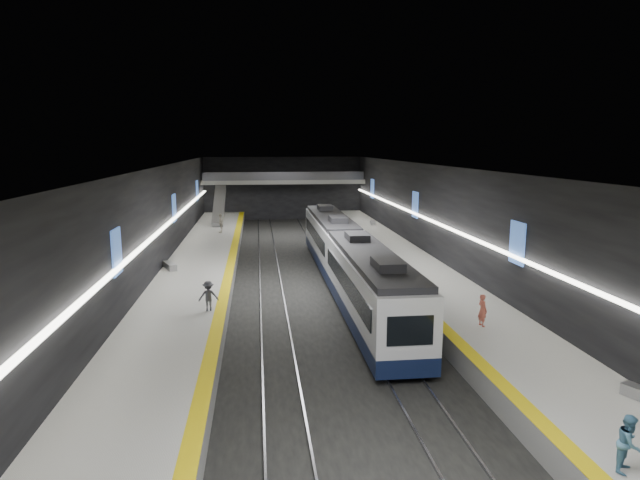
{
  "coord_description": "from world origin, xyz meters",
  "views": [
    {
      "loc": [
        -3.29,
        -33.58,
        9.45
      ],
      "look_at": [
        1.47,
        6.9,
        2.2
      ],
      "focal_mm": 30.0,
      "sensor_mm": 36.0,
      "label": 1
    }
  ],
  "objects": [
    {
      "name": "ground",
      "position": [
        0.0,
        0.0,
        0.0
      ],
      "size": [
        70.0,
        70.0,
        0.0
      ],
      "primitive_type": "plane",
      "color": "black",
      "rests_on": "ground"
    },
    {
      "name": "ceiling",
      "position": [
        0.0,
        0.0,
        8.0
      ],
      "size": [
        20.0,
        70.0,
        0.04
      ],
      "primitive_type": "cube",
      "rotation": [
        3.14,
        0.0,
        0.0
      ],
      "color": "beige",
      "rests_on": "wall_left"
    },
    {
      "name": "wall_left",
      "position": [
        -10.0,
        0.0,
        4.0
      ],
      "size": [
        0.04,
        70.0,
        8.0
      ],
      "primitive_type": "cube",
      "color": "black",
      "rests_on": "ground"
    },
    {
      "name": "wall_right",
      "position": [
        10.0,
        0.0,
        4.0
      ],
      "size": [
        0.04,
        70.0,
        8.0
      ],
      "primitive_type": "cube",
      "color": "black",
      "rests_on": "ground"
    },
    {
      "name": "wall_back",
      "position": [
        0.0,
        35.0,
        4.0
      ],
      "size": [
        20.0,
        0.04,
        8.0
      ],
      "primitive_type": "cube",
      "color": "black",
      "rests_on": "ground"
    },
    {
      "name": "platform_left",
      "position": [
        -7.5,
        0.0,
        0.5
      ],
      "size": [
        5.0,
        70.0,
        1.0
      ],
      "primitive_type": "cube",
      "color": "slate",
      "rests_on": "ground"
    },
    {
      "name": "tile_surface_left",
      "position": [
        -7.5,
        0.0,
        1.01
      ],
      "size": [
        5.0,
        70.0,
        0.02
      ],
      "primitive_type": "cube",
      "color": "#A6A6A1",
      "rests_on": "platform_left"
    },
    {
      "name": "tactile_strip_left",
      "position": [
        -5.3,
        0.0,
        1.02
      ],
      "size": [
        0.6,
        70.0,
        0.02
      ],
      "primitive_type": "cube",
      "color": "#DABD0B",
      "rests_on": "platform_left"
    },
    {
      "name": "platform_right",
      "position": [
        7.5,
        0.0,
        0.5
      ],
      "size": [
        5.0,
        70.0,
        1.0
      ],
      "primitive_type": "cube",
      "color": "slate",
      "rests_on": "ground"
    },
    {
      "name": "tile_surface_right",
      "position": [
        7.5,
        0.0,
        1.01
      ],
      "size": [
        5.0,
        70.0,
        0.02
      ],
      "primitive_type": "cube",
      "color": "#A6A6A1",
      "rests_on": "platform_right"
    },
    {
      "name": "tactile_strip_right",
      "position": [
        5.3,
        0.0,
        1.02
      ],
      "size": [
        0.6,
        70.0,
        0.02
      ],
      "primitive_type": "cube",
      "color": "#DABD0B",
      "rests_on": "platform_right"
    },
    {
      "name": "rails",
      "position": [
        -0.0,
        0.0,
        0.06
      ],
      "size": [
        6.52,
        70.0,
        0.12
      ],
      "color": "gray",
      "rests_on": "ground"
    },
    {
      "name": "train",
      "position": [
        2.5,
        0.67,
        2.2
      ],
      "size": [
        2.69,
        30.05,
        3.6
      ],
      "color": "#0E1733",
      "rests_on": "ground"
    },
    {
      "name": "ad_posters",
      "position": [
        -0.0,
        1.0,
        4.5
      ],
      "size": [
        19.94,
        53.5,
        2.2
      ],
      "color": "#3F68BD",
      "rests_on": "wall_left"
    },
    {
      "name": "cove_light_left",
      "position": [
        -9.8,
        0.0,
        3.8
      ],
      "size": [
        0.25,
        68.6,
        0.12
      ],
      "primitive_type": "cube",
      "color": "white",
      "rests_on": "wall_left"
    },
    {
      "name": "cove_light_right",
      "position": [
        9.8,
        0.0,
        3.8
      ],
      "size": [
        0.25,
        68.6,
        0.12
      ],
      "primitive_type": "cube",
      "color": "white",
      "rests_on": "wall_right"
    },
    {
      "name": "mezzanine_bridge",
      "position": [
        0.0,
        32.93,
        5.04
      ],
      "size": [
        20.0,
        3.0,
        1.5
      ],
      "color": "gray",
      "rests_on": "wall_left"
    },
    {
      "name": "escalator",
      "position": [
        -7.5,
        26.0,
        2.9
      ],
      "size": [
        1.2,
        7.5,
        3.92
      ],
      "primitive_type": "cube",
      "rotation": [
        0.44,
        0.0,
        0.0
      ],
      "color": "#99999E",
      "rests_on": "platform_left"
    },
    {
      "name": "bench_left_far",
      "position": [
        -9.4,
        3.39,
        1.22
      ],
      "size": [
        1.2,
        1.86,
        0.44
      ],
      "primitive_type": "cube",
      "rotation": [
        0.0,
        0.0,
        0.42
      ],
      "color": "#99999E",
      "rests_on": "platform_left"
    },
    {
      "name": "bench_right_far",
      "position": [
        9.04,
        22.43,
        1.19
      ],
      "size": [
        0.59,
        1.63,
        0.39
      ],
      "primitive_type": "cube",
      "rotation": [
        0.0,
        0.0,
        -0.1
      ],
      "color": "#99999E",
      "rests_on": "platform_right"
    },
    {
      "name": "passenger_right_a",
      "position": [
        7.14,
        -10.46,
        1.77
      ],
      "size": [
        0.48,
        0.63,
        1.54
      ],
      "primitive_type": "imported",
      "rotation": [
        0.0,
        0.0,
        1.79
      ],
      "color": "#D3624E",
      "rests_on": "platform_right"
    },
    {
      "name": "passenger_right_b",
      "position": [
        6.2,
        -21.85,
        1.78
      ],
      "size": [
        0.96,
        0.95,
        1.56
      ],
      "primitive_type": "imported",
      "rotation": [
        0.0,
        0.0,
        0.73
      ],
      "color": "teal",
      "rests_on": "platform_right"
    },
    {
      "name": "passenger_left_a",
      "position": [
        -6.87,
        18.76,
        1.93
      ],
      "size": [
        0.5,
        1.11,
        1.86
      ],
      "primitive_type": "imported",
      "rotation": [
        0.0,
        0.0,
        -1.61
      ],
      "color": "beige",
      "rests_on": "platform_left"
    },
    {
      "name": "passenger_left_b",
      "position": [
        -5.89,
        -6.54,
        1.79
      ],
      "size": [
        1.07,
        0.67,
        1.57
      ],
      "primitive_type": "imported",
      "rotation": [
        0.0,
        0.0,
        3.23
      ],
      "color": "#43444B",
      "rests_on": "platform_left"
    }
  ]
}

